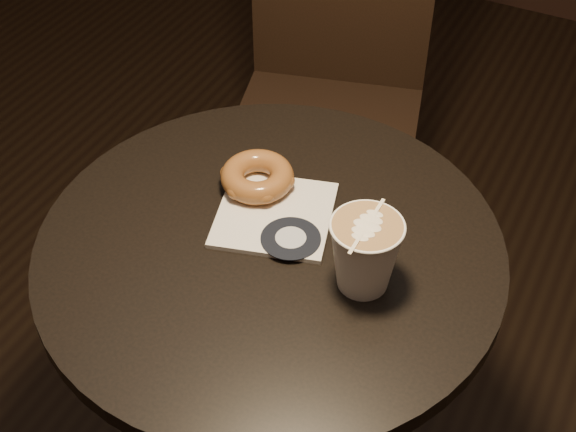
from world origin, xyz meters
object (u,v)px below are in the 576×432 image
(chair, at_px, (334,62))
(latte_cup, at_px, (365,255))
(pastry_bag, at_px, (275,215))
(doughnut, at_px, (257,176))
(cafe_table, at_px, (272,327))

(chair, xyz_separation_m, latte_cup, (0.37, -0.73, 0.22))
(chair, relative_size, latte_cup, 9.27)
(pastry_bag, bearing_deg, doughnut, 124.84)
(pastry_bag, height_order, doughnut, doughnut)
(cafe_table, relative_size, chair, 0.71)
(pastry_bag, bearing_deg, chair, 90.72)
(cafe_table, height_order, chair, chair)
(chair, distance_m, doughnut, 0.67)
(pastry_bag, relative_size, latte_cup, 1.52)
(doughnut, relative_size, latte_cup, 1.02)
(doughnut, bearing_deg, chair, 103.20)
(chair, height_order, doughnut, chair)
(cafe_table, distance_m, doughnut, 0.26)
(doughnut, height_order, latte_cup, latte_cup)
(cafe_table, height_order, latte_cup, latte_cup)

